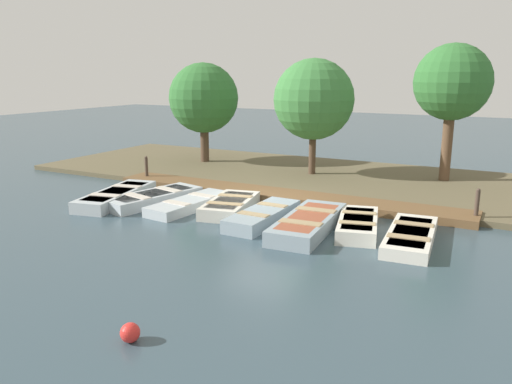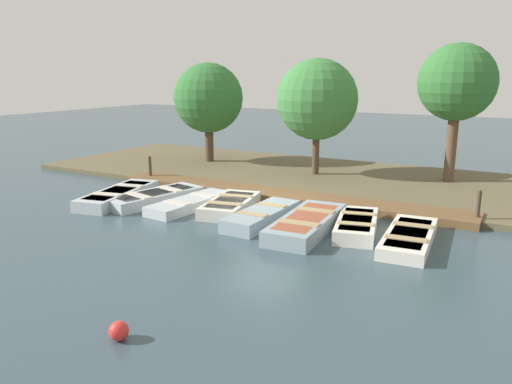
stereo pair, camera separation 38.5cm
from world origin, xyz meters
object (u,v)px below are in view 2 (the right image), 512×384
at_px(rowboat_5, 307,223).
at_px(park_tree_far_left, 208,98).
at_px(rowboat_7, 409,237).
at_px(park_tree_center, 457,83).
at_px(mooring_post_far, 478,207).
at_px(mooring_post_near, 150,169).
at_px(rowboat_3, 230,205).
at_px(buoy, 119,331).
at_px(rowboat_0, 118,195).
at_px(rowboat_1, 155,197).
at_px(park_tree_left, 317,100).
at_px(rowboat_2, 191,203).
at_px(rowboat_6, 357,225).
at_px(rowboat_4, 262,216).

xyz_separation_m(rowboat_5, park_tree_far_left, (-7.08, -8.06, 2.88)).
distance_m(rowboat_7, park_tree_center, 8.39).
xyz_separation_m(rowboat_5, mooring_post_far, (-2.88, 4.03, 0.31)).
relative_size(mooring_post_near, park_tree_center, 0.20).
relative_size(rowboat_3, buoy, 8.78).
relative_size(rowboat_0, park_tree_far_left, 0.79).
distance_m(rowboat_1, buoy, 8.89).
relative_size(rowboat_1, rowboat_5, 0.96).
bearing_deg(park_tree_left, rowboat_0, -33.16).
relative_size(rowboat_0, rowboat_2, 1.13).
distance_m(buoy, park_tree_left, 13.95).
bearing_deg(rowboat_2, park_tree_far_left, -144.27).
xyz_separation_m(rowboat_6, rowboat_7, (0.26, 1.47, -0.04)).
distance_m(rowboat_2, mooring_post_near, 4.57).
height_order(rowboat_0, rowboat_5, rowboat_5).
bearing_deg(rowboat_7, rowboat_6, -104.79).
bearing_deg(mooring_post_far, rowboat_0, -74.91).
xyz_separation_m(park_tree_left, park_tree_center, (-1.20, 5.01, 0.66)).
xyz_separation_m(buoy, park_tree_center, (-14.64, 2.85, 3.69)).
bearing_deg(mooring_post_near, park_tree_far_left, -179.84).
bearing_deg(park_tree_far_left, mooring_post_far, 70.82).
relative_size(rowboat_2, rowboat_3, 1.15).
bearing_deg(rowboat_0, rowboat_1, 96.63).
distance_m(rowboat_7, buoy, 7.73).
bearing_deg(rowboat_7, rowboat_1, -94.76).
bearing_deg(mooring_post_far, park_tree_left, -119.97).
distance_m(rowboat_0, mooring_post_near, 3.17).
distance_m(rowboat_2, mooring_post_far, 8.63).
bearing_deg(rowboat_0, park_tree_left, 135.25).
xyz_separation_m(rowboat_5, buoy, (6.79, -0.36, -0.05)).
xyz_separation_m(rowboat_2, rowboat_3, (-0.29, 1.33, 0.04)).
bearing_deg(rowboat_0, rowboat_3, 88.99).
bearing_deg(rowboat_6, rowboat_4, -94.01).
xyz_separation_m(rowboat_4, park_tree_far_left, (-6.96, -6.60, 2.89)).
height_order(rowboat_6, park_tree_left, park_tree_left).
height_order(mooring_post_near, park_tree_far_left, park_tree_far_left).
height_order(rowboat_1, rowboat_6, rowboat_6).
bearing_deg(rowboat_5, mooring_post_far, 121.59).
height_order(rowboat_2, rowboat_3, rowboat_3).
distance_m(rowboat_6, mooring_post_near, 9.56).
distance_m(rowboat_4, rowboat_5, 1.46).
distance_m(rowboat_4, rowboat_6, 2.72).
xyz_separation_m(mooring_post_far, park_tree_center, (-4.97, -1.53, 3.33)).
relative_size(rowboat_3, rowboat_7, 0.87).
distance_m(buoy, park_tree_center, 15.36).
bearing_deg(rowboat_4, rowboat_5, 86.55).
xyz_separation_m(rowboat_1, mooring_post_near, (-2.54, -2.38, 0.33)).
bearing_deg(rowboat_0, rowboat_5, 78.99).
relative_size(rowboat_3, park_tree_left, 0.59).
xyz_separation_m(rowboat_4, buoy, (6.91, 1.10, -0.04)).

